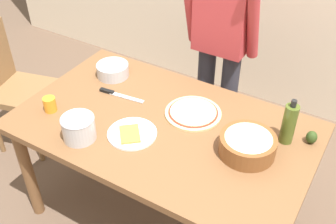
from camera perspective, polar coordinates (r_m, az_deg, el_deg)
The scene contains 13 objects.
ground at distance 2.73m, azimuth -0.55°, elevation -14.08°, with size 8.00×8.00×0.00m, color brown.
dining_table at distance 2.25m, azimuth -0.66°, elevation -3.51°, with size 1.60×0.96×0.76m.
person_cook at distance 2.66m, azimuth 7.52°, elevation 10.43°, with size 0.49×0.25×1.62m.
chair_wooden_left at distance 3.12m, azimuth -21.23°, elevation 3.88°, with size 0.49×0.49×0.95m.
pizza_raw_on_board at distance 2.25m, azimuth 3.56°, elevation -0.10°, with size 0.31×0.31×0.02m.
plate_with_slice at distance 2.12m, azimuth -5.12°, elevation -3.05°, with size 0.26×0.26×0.02m.
popcorn_bowl at distance 2.02m, azimuth 11.15°, elevation -4.37°, with size 0.28×0.28×0.11m.
mixing_bowl_steel at distance 2.58m, azimuth -7.78°, elevation 5.86°, with size 0.20×0.20×0.08m.
olive_oil_bottle at distance 2.10m, azimuth 16.65°, elevation -1.58°, with size 0.07×0.07×0.26m.
steel_pot at distance 2.11m, azimuth -12.46°, elevation -2.19°, with size 0.17×0.17×0.13m.
cup_orange at distance 2.35m, azimuth -16.28°, elevation 1.04°, with size 0.07×0.07×0.09m, color orange.
chef_knife at distance 2.42m, azimuth -7.31°, elevation 2.53°, with size 0.29×0.06×0.02m.
avocado at distance 2.18m, azimuth 19.54°, elevation -3.36°, with size 0.06×0.06×0.07m, color #2D4219.
Camera 1 is at (0.89, -1.43, 2.16)m, focal length 43.33 mm.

